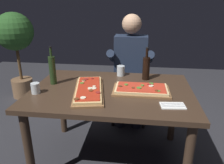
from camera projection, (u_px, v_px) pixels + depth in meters
ground_plane at (111, 158)px, 2.18m from camera, size 6.40×6.40×0.00m
dining_table at (111, 99)px, 1.95m from camera, size 1.40×0.96×0.74m
pizza_rectangular_front at (141, 89)px, 1.86m from camera, size 0.48×0.28×0.05m
pizza_rectangular_left at (89, 90)px, 1.85m from camera, size 0.35×0.64×0.05m
wine_bottle_dark at (52, 70)px, 1.99m from camera, size 0.06×0.06×0.35m
oil_bottle_amber at (146, 68)px, 2.11m from camera, size 0.07×0.07×0.32m
tumbler_near_camera at (121, 71)px, 2.25m from camera, size 0.08×0.08×0.10m
tumbler_far_side at (36, 89)px, 1.82m from camera, size 0.07×0.07×0.09m
napkin_cutlery_set at (173, 106)px, 1.61m from camera, size 0.19×0.13×0.01m
diner_chair at (130, 82)px, 2.78m from camera, size 0.44×0.44×0.87m
seated_diner at (130, 66)px, 2.58m from camera, size 0.53×0.41×1.33m
potted_plant_corner at (16, 41)px, 3.25m from camera, size 0.56×0.56×1.31m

